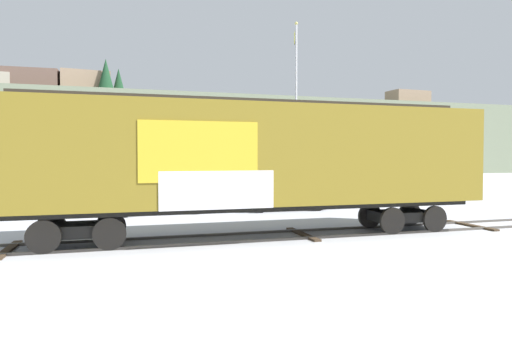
% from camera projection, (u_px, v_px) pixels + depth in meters
% --- Properties ---
extents(ground_plane, '(260.00, 260.00, 0.00)m').
position_uv_depth(ground_plane, '(255.00, 238.00, 14.56)').
color(ground_plane, '#B2B5BC').
extents(track, '(60.01, 2.90, 0.08)m').
position_uv_depth(track, '(198.00, 239.00, 14.03)').
color(track, '#4C4742').
rests_on(track, ground_plane).
extents(freight_car, '(15.34, 2.98, 4.49)m').
position_uv_depth(freight_car, '(257.00, 157.00, 14.50)').
color(freight_car, olive).
rests_on(freight_car, ground_plane).
extents(flagpole, '(0.53, 1.38, 10.11)m').
position_uv_depth(flagpole, '(296.00, 94.00, 25.14)').
color(flagpole, silver).
rests_on(flagpole, ground_plane).
extents(hillside, '(157.79, 31.27, 15.92)m').
position_uv_depth(hillside, '(145.00, 138.00, 71.32)').
color(hillside, slate).
rests_on(hillside, ground_plane).
extents(parked_car_silver, '(4.75, 2.12, 1.64)m').
position_uv_depth(parked_car_silver, '(156.00, 196.00, 20.69)').
color(parked_car_silver, '#B7BABF').
rests_on(parked_car_silver, ground_plane).
extents(parked_car_black, '(4.35, 1.99, 1.68)m').
position_uv_depth(parked_car_black, '(284.00, 193.00, 22.21)').
color(parked_car_black, black).
rests_on(parked_car_black, ground_plane).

